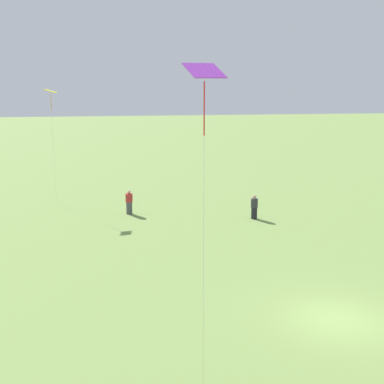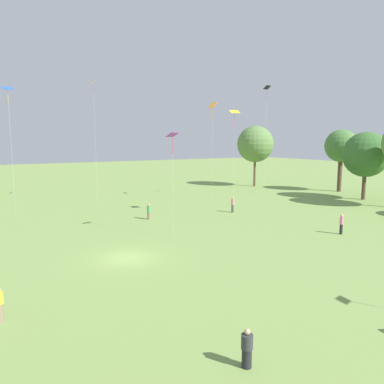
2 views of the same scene
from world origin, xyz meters
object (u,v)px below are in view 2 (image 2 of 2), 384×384
at_px(person_4, 247,349).
at_px(kite_4, 8,93).
at_px(person_0, 149,212).
at_px(kite_5, 213,108).
at_px(person_5, 341,224).
at_px(kite_0, 172,139).
at_px(kite_1, 234,116).
at_px(kite_3, 94,88).
at_px(person_2, 233,205).
at_px(kite_2, 267,94).

xyz_separation_m(person_4, kite_4, (-32.97, -4.73, 12.61)).
xyz_separation_m(person_0, kite_5, (-6.83, 12.89, 12.11)).
height_order(person_5, kite_0, kite_0).
bearing_deg(kite_4, kite_0, -7.60).
bearing_deg(kite_1, kite_3, -177.12).
bearing_deg(person_2, kite_5, 96.60).
xyz_separation_m(kite_4, kite_5, (-0.51, 25.56, -0.41)).
relative_size(kite_1, kite_5, 0.86).
relative_size(kite_2, kite_3, 0.98).
bearing_deg(person_4, kite_1, 142.79).
height_order(person_0, person_5, person_5).
relative_size(person_5, kite_2, 0.12).
bearing_deg(kite_2, person_2, 74.39).
bearing_deg(person_0, person_2, 142.94).
height_order(person_4, kite_1, kite_1).
height_order(person_4, person_5, person_5).
xyz_separation_m(person_4, kite_1, (-22.51, 16.30, 10.49)).
distance_m(person_2, kite_5, 14.88).
distance_m(kite_4, kite_5, 25.57).
bearing_deg(kite_3, kite_0, 52.02).
bearing_deg(kite_2, kite_0, 73.94).
xyz_separation_m(person_2, kite_0, (6.19, -11.39, 7.86)).
relative_size(kite_2, kite_4, 1.15).
relative_size(kite_1, kite_4, 0.84).
xyz_separation_m(person_0, person_4, (26.65, -7.94, -0.09)).
height_order(person_2, kite_4, kite_4).
height_order(person_0, kite_2, kite_2).
height_order(person_2, kite_1, kite_1).
bearing_deg(kite_1, kite_0, -95.51).
bearing_deg(person_4, person_0, 162.11).
distance_m(person_5, kite_2, 24.98).
xyz_separation_m(kite_0, kite_5, (-14.53, 13.98, 4.18)).
bearing_deg(person_2, kite_0, -127.65).
distance_m(person_2, kite_3, 24.25).
bearing_deg(kite_4, person_4, -39.00).
bearing_deg(kite_5, kite_0, -4.54).
relative_size(kite_3, kite_5, 1.20).
relative_size(person_4, kite_3, 0.09).
height_order(person_2, kite_2, kite_2).
relative_size(kite_4, kite_5, 1.02).
bearing_deg(person_4, kite_0, 158.83).
bearing_deg(person_0, person_4, 44.68).
xyz_separation_m(person_0, person_2, (1.51, 10.30, 0.07)).
bearing_deg(person_0, kite_0, 53.23).
height_order(person_4, kite_3, kite_3).
relative_size(person_4, kite_0, 0.17).
relative_size(kite_3, kite_4, 1.17).
bearing_deg(person_0, kite_1, 124.92).
distance_m(person_0, kite_4, 18.90).
height_order(person_2, kite_0, kite_0).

